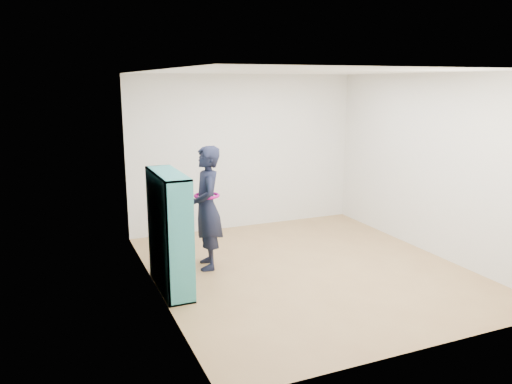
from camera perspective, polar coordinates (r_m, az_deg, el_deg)
name	(u,v)px	position (r m, az deg, el deg)	size (l,w,h in m)	color
floor	(307,269)	(6.86, 5.82, -8.75)	(4.50, 4.50, 0.00)	#966F44
ceiling	(311,72)	(6.39, 6.35, 13.52)	(4.50, 4.50, 0.00)	white
wall_left	(155,187)	(5.81, -11.45, 0.55)	(0.02, 4.50, 2.60)	silver
wall_right	(430,165)	(7.66, 19.29, 2.96)	(0.02, 4.50, 2.60)	silver
wall_back	(245,152)	(8.51, -1.29, 4.56)	(4.00, 0.02, 2.60)	silver
wall_front	(432,217)	(4.71, 19.43, -2.73)	(4.00, 0.02, 2.60)	silver
bookshelf	(168,234)	(6.08, -10.06, -4.73)	(0.32, 1.08, 1.44)	teal
person	(207,208)	(6.68, -5.61, -1.81)	(0.51, 0.67, 1.66)	black
smartphone	(196,199)	(6.73, -6.92, -0.80)	(0.01, 0.10, 0.13)	silver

